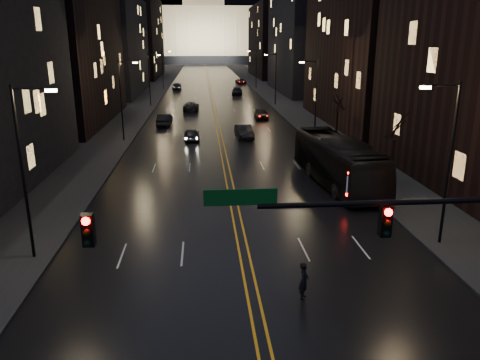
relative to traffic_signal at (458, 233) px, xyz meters
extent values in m
cube|color=black|center=(-5.91, 130.00, -5.09)|extent=(20.00, 320.00, 0.02)
cube|color=black|center=(-19.91, 130.00, -5.02)|extent=(8.00, 320.00, 0.16)
cube|color=black|center=(8.09, 130.00, -5.02)|extent=(8.00, 320.00, 0.16)
cube|color=orange|center=(-5.91, 130.00, -5.08)|extent=(0.62, 320.00, 0.01)
cube|color=black|center=(-26.91, 54.00, 8.90)|extent=(12.00, 30.00, 28.00)
cube|color=black|center=(-26.91, 92.00, 4.90)|extent=(12.00, 34.00, 20.00)
cube|color=black|center=(-26.91, 140.00, 6.90)|extent=(12.00, 40.00, 24.00)
cube|color=black|center=(15.09, 92.00, 7.90)|extent=(12.00, 34.00, 26.00)
cube|color=black|center=(15.09, 140.00, 5.90)|extent=(12.00, 40.00, 22.00)
cube|color=black|center=(-5.91, 250.00, -3.10)|extent=(90.00, 50.00, 4.00)
cube|color=#F8D590|center=(-5.91, 250.00, 10.90)|extent=(80.00, 36.00, 24.00)
cylinder|color=black|center=(-0.41, 0.00, 1.10)|extent=(12.00, 0.18, 0.18)
cube|color=black|center=(-11.41, 0.00, 0.50)|extent=(0.35, 0.30, 1.00)
cube|color=black|center=(-2.41, 0.00, 0.50)|extent=(0.35, 0.30, 1.00)
sphere|color=#FF0705|center=(-11.41, -0.18, 0.85)|extent=(0.24, 0.24, 0.24)
sphere|color=#FF0705|center=(-2.41, -0.18, 0.85)|extent=(0.24, 0.24, 0.24)
cube|color=#053F14|center=(-6.91, 0.00, 1.40)|extent=(2.20, 0.06, 0.50)
cylinder|color=black|center=(5.09, 10.00, -0.60)|extent=(0.16, 0.16, 9.00)
cylinder|color=black|center=(4.19, 10.00, 3.70)|extent=(1.80, 0.10, 0.10)
cube|color=#FFCF99|center=(3.29, 10.00, 3.60)|extent=(0.50, 0.25, 0.15)
cylinder|color=black|center=(-16.91, 10.00, -0.60)|extent=(0.16, 0.16, 9.00)
cylinder|color=black|center=(-16.01, 10.00, 3.70)|extent=(1.80, 0.10, 0.10)
cube|color=#FFCF99|center=(-15.11, 10.00, 3.60)|extent=(0.50, 0.25, 0.15)
cylinder|color=black|center=(5.09, 40.00, -0.60)|extent=(0.16, 0.16, 9.00)
cylinder|color=black|center=(4.19, 40.00, 3.70)|extent=(1.80, 0.10, 0.10)
cube|color=#FFCF99|center=(3.29, 40.00, 3.60)|extent=(0.50, 0.25, 0.15)
cylinder|color=black|center=(-16.91, 40.00, -0.60)|extent=(0.16, 0.16, 9.00)
cylinder|color=black|center=(-16.01, 40.00, 3.70)|extent=(1.80, 0.10, 0.10)
cube|color=#FFCF99|center=(-15.11, 40.00, 3.60)|extent=(0.50, 0.25, 0.15)
cylinder|color=black|center=(5.09, 70.00, -0.60)|extent=(0.16, 0.16, 9.00)
cylinder|color=black|center=(4.19, 70.00, 3.70)|extent=(1.80, 0.10, 0.10)
cube|color=#FFCF99|center=(3.29, 70.00, 3.60)|extent=(0.50, 0.25, 0.15)
cylinder|color=black|center=(-16.91, 70.00, -0.60)|extent=(0.16, 0.16, 9.00)
cylinder|color=black|center=(-16.01, 70.00, 3.70)|extent=(1.80, 0.10, 0.10)
cube|color=#FFCF99|center=(-15.11, 70.00, 3.60)|extent=(0.50, 0.25, 0.15)
cylinder|color=black|center=(5.09, 100.00, -0.60)|extent=(0.16, 0.16, 9.00)
cylinder|color=black|center=(4.19, 100.00, 3.70)|extent=(1.80, 0.10, 0.10)
cube|color=#FFCF99|center=(3.29, 100.00, 3.60)|extent=(0.50, 0.25, 0.15)
cylinder|color=black|center=(-16.91, 100.00, -0.60)|extent=(0.16, 0.16, 9.00)
cylinder|color=black|center=(-16.01, 100.00, 3.70)|extent=(1.80, 0.10, 0.10)
cube|color=#FFCF99|center=(-15.11, 100.00, 3.60)|extent=(0.50, 0.25, 0.15)
cylinder|color=black|center=(7.09, 22.00, -3.35)|extent=(0.24, 0.24, 3.50)
cylinder|color=black|center=(7.09, 38.00, -3.35)|extent=(0.24, 0.24, 3.50)
imported|color=black|center=(2.59, 21.92, -3.24)|extent=(4.31, 13.60, 3.73)
imported|color=black|center=(-9.20, 39.84, -4.38)|extent=(1.89, 4.30, 1.44)
imported|color=black|center=(-13.03, 50.26, -4.30)|extent=(1.91, 4.95, 1.61)
imported|color=black|center=(-9.76, 64.62, -4.39)|extent=(2.62, 5.24, 1.42)
imported|color=black|center=(-13.83, 100.48, -4.32)|extent=(2.32, 5.42, 1.56)
imported|color=black|center=(-3.12, 40.72, -4.30)|extent=(2.02, 4.95, 1.60)
imported|color=black|center=(0.69, 54.73, -4.32)|extent=(1.94, 4.62, 1.56)
imported|color=black|center=(-0.46, 86.85, -4.32)|extent=(2.61, 5.58, 1.57)
imported|color=black|center=(2.59, 113.61, -4.40)|extent=(2.76, 5.26, 1.41)
imported|color=black|center=(-3.70, 5.00, -4.24)|extent=(0.64, 0.75, 1.73)
camera|label=1|loc=(-7.99, -13.08, 5.82)|focal=35.00mm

